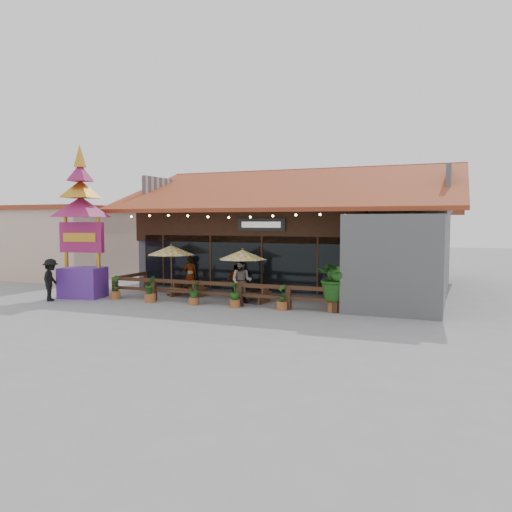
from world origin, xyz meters
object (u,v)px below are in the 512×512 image
at_px(picnic_table_right, 251,291).
at_px(thai_sign_tower, 81,211).
at_px(umbrella_right, 243,255).
at_px(tropical_plant, 336,278).
at_px(pedestrian, 51,280).
at_px(picnic_table_left, 188,286).
at_px(umbrella_left, 171,250).

xyz_separation_m(picnic_table_right, thai_sign_tower, (-7.34, -1.64, 3.32)).
distance_m(umbrella_right, tropical_plant, 4.42).
height_order(thai_sign_tower, tropical_plant, thai_sign_tower).
height_order(umbrella_right, pedestrian, umbrella_right).
relative_size(picnic_table_left, picnic_table_right, 1.04).
height_order(picnic_table_right, pedestrian, pedestrian).
relative_size(umbrella_left, umbrella_right, 1.07).
xyz_separation_m(picnic_table_right, pedestrian, (-7.92, -2.91, 0.43)).
xyz_separation_m(umbrella_left, picnic_table_right, (4.06, -0.35, -1.57)).
distance_m(picnic_table_left, pedestrian, 5.77).
distance_m(picnic_table_left, thai_sign_tower, 5.69).
bearing_deg(thai_sign_tower, picnic_table_right, 12.60).
bearing_deg(umbrella_right, pedestrian, -157.20).
distance_m(umbrella_right, picnic_table_right, 1.56).
bearing_deg(umbrella_right, tropical_plant, -14.37).
relative_size(umbrella_left, picnic_table_left, 1.70).
height_order(picnic_table_left, pedestrian, pedestrian).
relative_size(umbrella_left, picnic_table_right, 1.76).
xyz_separation_m(picnic_table_left, picnic_table_right, (3.19, -0.37, 0.01)).
distance_m(picnic_table_left, tropical_plant, 7.08).
bearing_deg(thai_sign_tower, umbrella_right, 15.11).
bearing_deg(picnic_table_left, umbrella_left, -178.78).
height_order(umbrella_left, thai_sign_tower, thai_sign_tower).
distance_m(picnic_table_right, pedestrian, 8.45).
bearing_deg(picnic_table_left, thai_sign_tower, -154.19).
distance_m(umbrella_left, tropical_plant, 7.93).
bearing_deg(thai_sign_tower, picnic_table_left, 25.81).
bearing_deg(thai_sign_tower, umbrella_left, 31.17).
bearing_deg(pedestrian, picnic_table_right, -95.06).
relative_size(umbrella_right, tropical_plant, 1.12).
height_order(umbrella_right, tropical_plant, umbrella_right).
distance_m(picnic_table_right, thai_sign_tower, 8.23).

